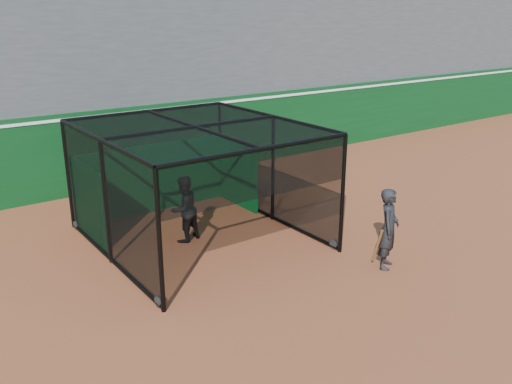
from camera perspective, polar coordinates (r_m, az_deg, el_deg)
ground at (r=10.95m, az=2.40°, el=-10.55°), size 120.00×120.00×0.00m
outfield_wall at (r=17.54m, az=-14.97°, el=4.57°), size 50.00×0.50×2.50m
grandstand at (r=20.67m, az=-19.69°, el=15.11°), size 50.00×7.85×8.95m
batting_cage at (r=12.98m, az=-6.20°, el=0.78°), size 4.61×5.25×2.79m
batter at (r=13.10m, az=-7.60°, el=-1.78°), size 0.93×0.81×1.63m
on_deck_player at (r=11.95m, az=13.76°, el=-3.78°), size 0.78×0.72×1.79m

